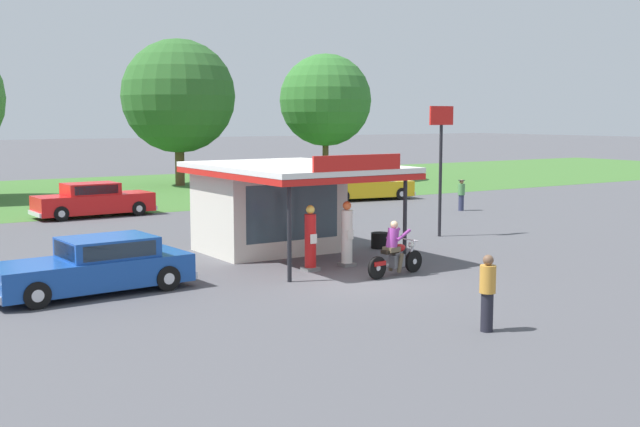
{
  "coord_description": "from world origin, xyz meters",
  "views": [
    {
      "loc": [
        -12.5,
        -17.49,
        4.48
      ],
      "look_at": [
        1.32,
        3.95,
        1.4
      ],
      "focal_mm": 44.83,
      "sensor_mm": 36.0,
      "label": 1
    }
  ],
  "objects_px": {
    "gas_pump_nearside": "(310,241)",
    "roadside_pole_sign": "(441,148)",
    "bystander_standing_back_lot": "(487,291)",
    "gas_pump_offside": "(347,237)",
    "bystander_strolling_foreground": "(461,194)",
    "spare_tire_stack": "(380,240)",
    "parked_car_back_row_far_right": "(365,186)",
    "bystander_admiring_sedan": "(239,206)",
    "featured_classic_sedan": "(95,267)",
    "motorcycle_with_rider": "(395,253)",
    "parked_car_back_row_centre_left": "(275,198)",
    "parked_car_back_row_right": "(93,201)"
  },
  "relations": [
    {
      "from": "bystander_standing_back_lot",
      "to": "bystander_admiring_sedan",
      "type": "relative_size",
      "value": 0.96
    },
    {
      "from": "bystander_standing_back_lot",
      "to": "spare_tire_stack",
      "type": "relative_size",
      "value": 2.73
    },
    {
      "from": "spare_tire_stack",
      "to": "parked_car_back_row_far_right",
      "type": "bearing_deg",
      "value": 55.86
    },
    {
      "from": "featured_classic_sedan",
      "to": "roadside_pole_sign",
      "type": "height_order",
      "value": "roadside_pole_sign"
    },
    {
      "from": "bystander_standing_back_lot",
      "to": "spare_tire_stack",
      "type": "bearing_deg",
      "value": 64.88
    },
    {
      "from": "motorcycle_with_rider",
      "to": "bystander_standing_back_lot",
      "type": "height_order",
      "value": "bystander_standing_back_lot"
    },
    {
      "from": "bystander_admiring_sedan",
      "to": "bystander_strolling_foreground",
      "type": "relative_size",
      "value": 1.14
    },
    {
      "from": "gas_pump_nearside",
      "to": "parked_car_back_row_far_right",
      "type": "bearing_deg",
      "value": 49.58
    },
    {
      "from": "gas_pump_nearside",
      "to": "motorcycle_with_rider",
      "type": "relative_size",
      "value": 0.9
    },
    {
      "from": "spare_tire_stack",
      "to": "bystander_standing_back_lot",
      "type": "bearing_deg",
      "value": -115.12
    },
    {
      "from": "motorcycle_with_rider",
      "to": "bystander_strolling_foreground",
      "type": "relative_size",
      "value": 1.43
    },
    {
      "from": "featured_classic_sedan",
      "to": "roadside_pole_sign",
      "type": "xyz_separation_m",
      "value": [
        13.95,
        2.63,
        2.67
      ]
    },
    {
      "from": "gas_pump_nearside",
      "to": "featured_classic_sedan",
      "type": "xyz_separation_m",
      "value": [
        -6.24,
        0.47,
        -0.22
      ]
    },
    {
      "from": "gas_pump_offside",
      "to": "parked_car_back_row_far_right",
      "type": "distance_m",
      "value": 19.69
    },
    {
      "from": "gas_pump_offside",
      "to": "bystander_standing_back_lot",
      "type": "bearing_deg",
      "value": -102.89
    },
    {
      "from": "gas_pump_offside",
      "to": "bystander_admiring_sedan",
      "type": "height_order",
      "value": "gas_pump_offside"
    },
    {
      "from": "gas_pump_offside",
      "to": "parked_car_back_row_centre_left",
      "type": "bearing_deg",
      "value": 69.19
    },
    {
      "from": "parked_car_back_row_centre_left",
      "to": "bystander_strolling_foreground",
      "type": "bearing_deg",
      "value": -28.62
    },
    {
      "from": "bystander_admiring_sedan",
      "to": "parked_car_back_row_far_right",
      "type": "bearing_deg",
      "value": 30.07
    },
    {
      "from": "bystander_admiring_sedan",
      "to": "featured_classic_sedan",
      "type": "bearing_deg",
      "value": -134.36
    },
    {
      "from": "gas_pump_nearside",
      "to": "bystander_admiring_sedan",
      "type": "height_order",
      "value": "gas_pump_nearside"
    },
    {
      "from": "parked_car_back_row_far_right",
      "to": "motorcycle_with_rider",
      "type": "bearing_deg",
      "value": -123.65
    },
    {
      "from": "gas_pump_offside",
      "to": "spare_tire_stack",
      "type": "xyz_separation_m",
      "value": [
        2.84,
        2.11,
        -0.63
      ]
    },
    {
      "from": "gas_pump_offside",
      "to": "parked_car_back_row_far_right",
      "type": "relative_size",
      "value": 0.36
    },
    {
      "from": "parked_car_back_row_right",
      "to": "roadside_pole_sign",
      "type": "bearing_deg",
      "value": -55.16
    },
    {
      "from": "featured_classic_sedan",
      "to": "bystander_admiring_sedan",
      "type": "bearing_deg",
      "value": 45.64
    },
    {
      "from": "bystander_standing_back_lot",
      "to": "bystander_strolling_foreground",
      "type": "distance_m",
      "value": 22.13
    },
    {
      "from": "featured_classic_sedan",
      "to": "bystander_standing_back_lot",
      "type": "distance_m",
      "value": 10.02
    },
    {
      "from": "parked_car_back_row_far_right",
      "to": "bystander_admiring_sedan",
      "type": "relative_size",
      "value": 3.24
    },
    {
      "from": "parked_car_back_row_right",
      "to": "roadside_pole_sign",
      "type": "xyz_separation_m",
      "value": [
        9.15,
        -13.15,
        2.62
      ]
    },
    {
      "from": "featured_classic_sedan",
      "to": "parked_car_back_row_far_right",
      "type": "bearing_deg",
      "value": 37.78
    },
    {
      "from": "bystander_admiring_sedan",
      "to": "bystander_standing_back_lot",
      "type": "bearing_deg",
      "value": -99.56
    },
    {
      "from": "featured_classic_sedan",
      "to": "parked_car_back_row_centre_left",
      "type": "relative_size",
      "value": 1.01
    },
    {
      "from": "motorcycle_with_rider",
      "to": "bystander_admiring_sedan",
      "type": "relative_size",
      "value": 1.26
    },
    {
      "from": "gas_pump_nearside",
      "to": "parked_car_back_row_far_right",
      "type": "xyz_separation_m",
      "value": [
        13.3,
        15.61,
        -0.15
      ]
    },
    {
      "from": "bystander_standing_back_lot",
      "to": "gas_pump_offside",
      "type": "bearing_deg",
      "value": 77.11
    },
    {
      "from": "bystander_standing_back_lot",
      "to": "roadside_pole_sign",
      "type": "xyz_separation_m",
      "value": [
        8.18,
        10.81,
        2.47
      ]
    },
    {
      "from": "parked_car_back_row_far_right",
      "to": "roadside_pole_sign",
      "type": "height_order",
      "value": "roadside_pole_sign"
    },
    {
      "from": "gas_pump_offside",
      "to": "motorcycle_with_rider",
      "type": "bearing_deg",
      "value": -81.67
    },
    {
      "from": "bystander_admiring_sedan",
      "to": "gas_pump_offside",
      "type": "bearing_deg",
      "value": -96.75
    },
    {
      "from": "gas_pump_nearside",
      "to": "roadside_pole_sign",
      "type": "distance_m",
      "value": 8.66
    },
    {
      "from": "roadside_pole_sign",
      "to": "bystander_strolling_foreground",
      "type": "bearing_deg",
      "value": 41.89
    },
    {
      "from": "gas_pump_nearside",
      "to": "parked_car_back_row_right",
      "type": "relative_size",
      "value": 0.35
    },
    {
      "from": "roadside_pole_sign",
      "to": "spare_tire_stack",
      "type": "height_order",
      "value": "roadside_pole_sign"
    },
    {
      "from": "featured_classic_sedan",
      "to": "bystander_strolling_foreground",
      "type": "xyz_separation_m",
      "value": [
        20.4,
        8.42,
        0.13
      ]
    },
    {
      "from": "gas_pump_nearside",
      "to": "roadside_pole_sign",
      "type": "bearing_deg",
      "value": 21.87
    },
    {
      "from": "roadside_pole_sign",
      "to": "spare_tire_stack",
      "type": "bearing_deg",
      "value": -164.54
    },
    {
      "from": "motorcycle_with_rider",
      "to": "parked_car_back_row_centre_left",
      "type": "distance_m",
      "value": 15.86
    },
    {
      "from": "motorcycle_with_rider",
      "to": "bystander_admiring_sedan",
      "type": "bearing_deg",
      "value": 85.88
    },
    {
      "from": "bystander_admiring_sedan",
      "to": "roadside_pole_sign",
      "type": "relative_size",
      "value": 0.35
    }
  ]
}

